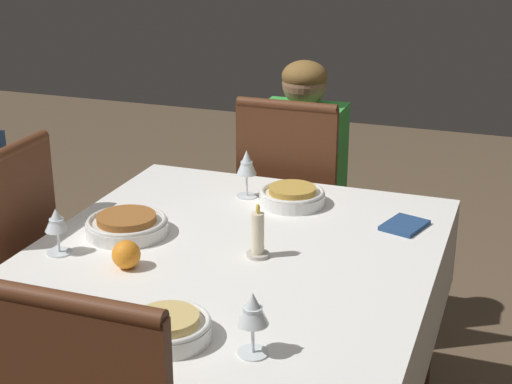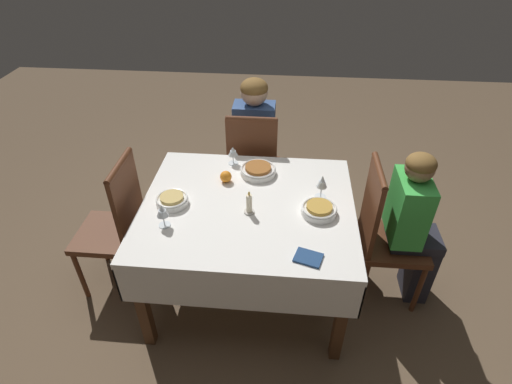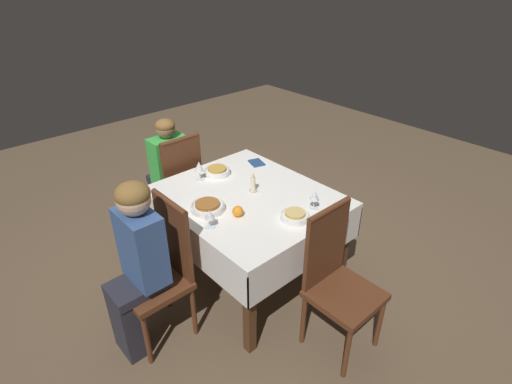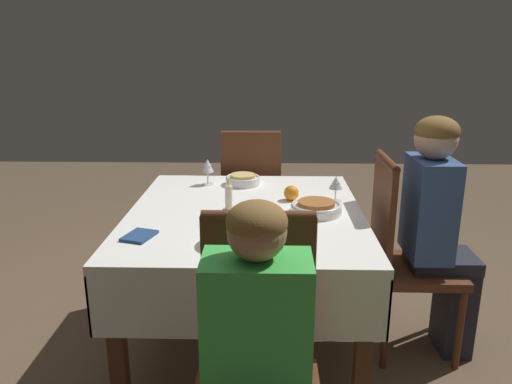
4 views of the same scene
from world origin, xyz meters
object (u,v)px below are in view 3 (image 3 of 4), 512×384
(wine_glass_west, at_px, (199,167))
(candle_centerpiece, at_px, (253,185))
(chair_east, at_px, (337,277))
(bowl_west, at_px, (217,171))
(dining_table, at_px, (247,207))
(person_child_green, at_px, (167,170))
(bowl_east, at_px, (295,216))
(napkin_red_folded, at_px, (257,163))
(chair_south, at_px, (162,267))
(wine_glass_east, at_px, (314,196))
(person_adult_denim, at_px, (136,261))
(bowl_south, at_px, (208,206))
(wine_glass_south, at_px, (209,215))
(orange_fruit, at_px, (238,211))
(chair_west, at_px, (178,183))

(wine_glass_west, xyz_separation_m, candle_centerpiece, (0.40, 0.18, -0.05))
(chair_east, bearing_deg, bowl_west, 87.82)
(dining_table, distance_m, person_child_green, 0.99)
(bowl_east, xyz_separation_m, napkin_red_folded, (-0.77, 0.37, -0.02))
(chair_south, distance_m, wine_glass_east, 1.08)
(chair_east, height_order, person_adult_denim, person_adult_denim)
(bowl_south, xyz_separation_m, wine_glass_south, (0.17, -0.11, 0.06))
(bowl_south, relative_size, orange_fruit, 3.13)
(person_adult_denim, height_order, orange_fruit, person_adult_denim)
(wine_glass_south, distance_m, napkin_red_folded, 0.96)
(dining_table, xyz_separation_m, orange_fruit, (0.16, -0.21, 0.13))
(person_child_green, bearing_deg, candle_centerpiece, 98.65)
(chair_west, distance_m, orange_fruit, 1.02)
(candle_centerpiece, bearing_deg, chair_east, -5.02)
(wine_glass_west, bearing_deg, dining_table, 14.20)
(wine_glass_east, height_order, orange_fruit, wine_glass_east)
(chair_east, bearing_deg, napkin_red_folded, 71.03)
(wine_glass_south, relative_size, napkin_red_folded, 0.81)
(chair_south, xyz_separation_m, wine_glass_west, (-0.46, 0.63, 0.31))
(chair_east, height_order, wine_glass_east, chair_east)
(wine_glass_west, bearing_deg, bowl_east, 9.35)
(orange_fruit, bearing_deg, wine_glass_west, 169.45)
(person_child_green, relative_size, bowl_west, 5.33)
(person_adult_denim, bearing_deg, dining_table, 92.49)
(chair_south, xyz_separation_m, bowl_south, (-0.07, 0.42, 0.23))
(dining_table, distance_m, chair_south, 0.74)
(person_child_green, height_order, bowl_east, person_child_green)
(bowl_south, bearing_deg, person_adult_denim, -82.82)
(person_adult_denim, xyz_separation_m, wine_glass_east, (0.39, 1.11, 0.17))
(chair_west, distance_m, chair_east, 1.65)
(chair_south, distance_m, chair_east, 1.07)
(napkin_red_folded, bearing_deg, person_adult_denim, -73.61)
(chair_east, relative_size, candle_centerpiece, 6.59)
(chair_south, distance_m, person_adult_denim, 0.21)
(chair_west, bearing_deg, candle_centerpiece, 100.36)
(person_child_green, height_order, wine_glass_west, person_child_green)
(wine_glass_east, bearing_deg, candle_centerpiece, -161.63)
(bowl_east, distance_m, orange_fruit, 0.37)
(chair_west, xyz_separation_m, wine_glass_east, (1.25, 0.29, 0.31))
(candle_centerpiece, bearing_deg, bowl_east, -5.11)
(person_adult_denim, distance_m, candle_centerpiece, 0.97)
(dining_table, xyz_separation_m, chair_south, (0.04, -0.73, -0.12))
(bowl_south, bearing_deg, chair_west, 162.87)
(chair_south, distance_m, napkin_red_folded, 1.22)
(wine_glass_south, xyz_separation_m, bowl_west, (-0.54, 0.47, -0.06))
(wine_glass_west, distance_m, napkin_red_folded, 0.52)
(orange_fruit, xyz_separation_m, napkin_red_folded, (-0.50, 0.61, -0.03))
(dining_table, height_order, wine_glass_east, wine_glass_east)
(person_adult_denim, distance_m, wine_glass_east, 1.19)
(person_adult_denim, xyz_separation_m, napkin_red_folded, (-0.38, 1.29, 0.08))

